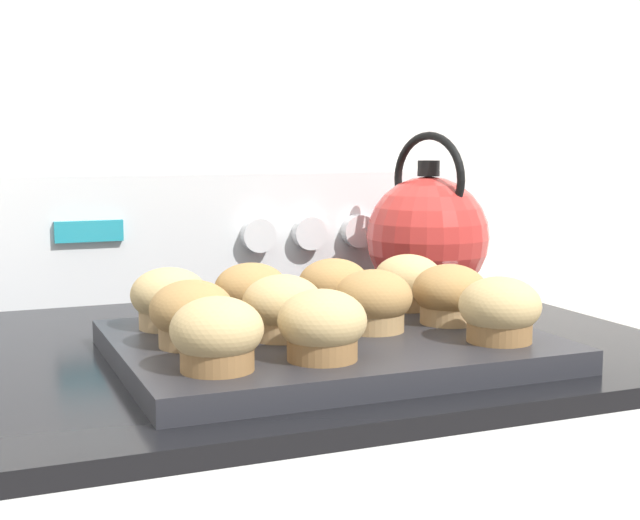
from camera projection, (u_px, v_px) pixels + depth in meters
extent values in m
cube|color=white|center=(198.00, 94.00, 1.20)|extent=(8.00, 0.05, 2.40)
cube|color=black|center=(283.00, 343.00, 0.94)|extent=(0.73, 0.61, 0.02)
cube|color=white|center=(211.00, 234.00, 1.18)|extent=(0.72, 0.05, 0.16)
cube|color=teal|center=(89.00, 231.00, 1.09)|extent=(0.08, 0.01, 0.03)
cylinder|color=white|center=(258.00, 235.00, 1.16)|extent=(0.04, 0.02, 0.04)
cylinder|color=white|center=(309.00, 233.00, 1.19)|extent=(0.04, 0.02, 0.04)
cylinder|color=white|center=(358.00, 231.00, 1.22)|extent=(0.04, 0.02, 0.04)
cylinder|color=white|center=(405.00, 229.00, 1.25)|extent=(0.04, 0.02, 0.04)
cube|color=#28282D|center=(328.00, 346.00, 0.83)|extent=(0.39, 0.30, 0.02)
cylinder|color=olive|center=(217.00, 355.00, 0.70)|extent=(0.06, 0.06, 0.02)
ellipsoid|color=tan|center=(217.00, 329.00, 0.70)|extent=(0.07, 0.07, 0.05)
cylinder|color=olive|center=(322.00, 345.00, 0.73)|extent=(0.06, 0.06, 0.02)
ellipsoid|color=tan|center=(322.00, 320.00, 0.73)|extent=(0.07, 0.07, 0.05)
cylinder|color=olive|center=(499.00, 328.00, 0.80)|extent=(0.06, 0.06, 0.02)
ellipsoid|color=tan|center=(500.00, 305.00, 0.80)|extent=(0.07, 0.07, 0.05)
cylinder|color=#A37A4C|center=(192.00, 333.00, 0.78)|extent=(0.06, 0.06, 0.02)
ellipsoid|color=#B2844C|center=(192.00, 309.00, 0.78)|extent=(0.07, 0.07, 0.05)
cylinder|color=tan|center=(283.00, 325.00, 0.81)|extent=(0.06, 0.06, 0.02)
ellipsoid|color=tan|center=(282.00, 303.00, 0.81)|extent=(0.07, 0.07, 0.05)
cylinder|color=tan|center=(373.00, 318.00, 0.85)|extent=(0.06, 0.06, 0.02)
ellipsoid|color=#B2844C|center=(374.00, 297.00, 0.84)|extent=(0.07, 0.07, 0.05)
cylinder|color=tan|center=(449.00, 311.00, 0.88)|extent=(0.06, 0.06, 0.02)
ellipsoid|color=#B2844C|center=(450.00, 290.00, 0.88)|extent=(0.07, 0.07, 0.05)
cylinder|color=tan|center=(169.00, 316.00, 0.86)|extent=(0.06, 0.06, 0.02)
ellipsoid|color=tan|center=(169.00, 294.00, 0.86)|extent=(0.07, 0.07, 0.05)
cylinder|color=tan|center=(251.00, 309.00, 0.89)|extent=(0.06, 0.06, 0.02)
ellipsoid|color=#B2844C|center=(251.00, 288.00, 0.89)|extent=(0.07, 0.07, 0.05)
cylinder|color=#A37A4C|center=(334.00, 303.00, 0.93)|extent=(0.06, 0.06, 0.02)
ellipsoid|color=#B2844C|center=(334.00, 283.00, 0.93)|extent=(0.07, 0.07, 0.05)
cylinder|color=#A37A4C|center=(408.00, 297.00, 0.96)|extent=(0.06, 0.06, 0.02)
ellipsoid|color=tan|center=(408.00, 278.00, 0.96)|extent=(0.07, 0.07, 0.05)
sphere|color=red|center=(427.00, 238.00, 1.14)|extent=(0.16, 0.16, 0.16)
cylinder|color=black|center=(429.00, 168.00, 1.13)|extent=(0.03, 0.03, 0.02)
cone|color=red|center=(389.00, 219.00, 1.20)|extent=(0.05, 0.08, 0.06)
torus|color=black|center=(428.00, 179.00, 1.13)|extent=(0.04, 0.12, 0.12)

